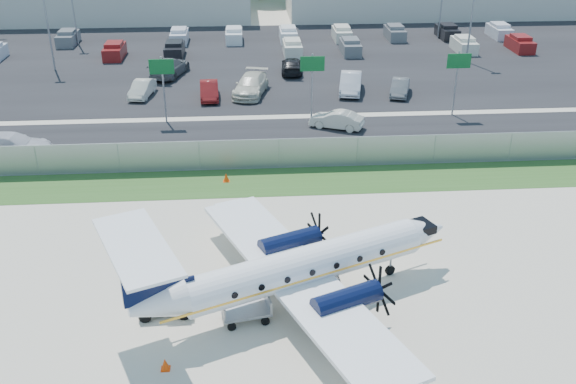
{
  "coord_description": "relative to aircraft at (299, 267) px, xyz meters",
  "views": [
    {
      "loc": [
        -2.07,
        -23.21,
        17.03
      ],
      "look_at": [
        0.0,
        6.0,
        2.3
      ],
      "focal_mm": 40.0,
      "sensor_mm": 36.0,
      "label": 1
    }
  ],
  "objects": [
    {
      "name": "cone_port_wing",
      "position": [
        -5.42,
        -3.82,
        -1.63
      ],
      "size": [
        0.35,
        0.35,
        0.5
      ],
      "color": "#FF4408",
      "rests_on": "ground"
    },
    {
      "name": "pushback_tug",
      "position": [
        -5.66,
        -0.13,
        -1.28
      ],
      "size": [
        2.3,
        1.68,
        1.22
      ],
      "color": "white",
      "rests_on": "ground"
    },
    {
      "name": "access_road",
      "position": [
        -0.02,
        19.3,
        -1.85
      ],
      "size": [
        170.0,
        8.0,
        0.02
      ],
      "primitive_type": "cube",
      "color": "black",
      "rests_on": "ground"
    },
    {
      "name": "grass_verge",
      "position": [
        -0.02,
        12.3,
        -1.86
      ],
      "size": [
        170.0,
        4.0,
        0.02
      ],
      "primitive_type": "cube",
      "color": "#2D561E",
      "rests_on": "ground"
    },
    {
      "name": "parked_car_c",
      "position": [
        -1.52,
        29.51,
        -1.87
      ],
      "size": [
        3.55,
        6.04,
        1.64
      ],
      "primitive_type": "imported",
      "rotation": [
        0.0,
        0.0,
        -0.23
      ],
      "color": "beige",
      "rests_on": "ground"
    },
    {
      "name": "light_pole_nw",
      "position": [
        -20.02,
        38.3,
        3.37
      ],
      "size": [
        0.9,
        0.35,
        9.09
      ],
      "color": "gray",
      "rests_on": "ground"
    },
    {
      "name": "road_car_west",
      "position": [
        -17.56,
        17.49,
        -1.87
      ],
      "size": [
        5.51,
        2.54,
        1.56
      ],
      "primitive_type": "imported",
      "rotation": [
        0.0,
        0.0,
        1.5
      ],
      "color": "silver",
      "rests_on": "ground"
    },
    {
      "name": "baggage_cart_far",
      "position": [
        0.86,
        0.63,
        -1.4
      ],
      "size": [
        1.99,
        1.28,
        1.01
      ],
      "color": "gray",
      "rests_on": "ground"
    },
    {
      "name": "road_car_mid",
      "position": [
        4.62,
        21.12,
        -1.87
      ],
      "size": [
        4.15,
        2.85,
        1.3
      ],
      "primitive_type": "imported",
      "rotation": [
        0.0,
        0.0,
        -1.99
      ],
      "color": "beige",
      "rests_on": "ground"
    },
    {
      "name": "parking_lot",
      "position": [
        -0.02,
        40.3,
        -1.85
      ],
      "size": [
        170.0,
        32.0,
        0.02
      ],
      "primitive_type": "cube",
      "color": "black",
      "rests_on": "ground"
    },
    {
      "name": "parked_car_d",
      "position": [
        6.99,
        29.51,
        -1.87
      ],
      "size": [
        2.68,
        5.23,
        1.64
      ],
      "primitive_type": "imported",
      "rotation": [
        0.0,
        0.0,
        -0.2
      ],
      "color": "silver",
      "rests_on": "ground"
    },
    {
      "name": "parked_car_b",
      "position": [
        -4.99,
        28.71,
        -1.87
      ],
      "size": [
        1.71,
        4.31,
        1.4
      ],
      "primitive_type": "imported",
      "rotation": [
        0.0,
        0.0,
        0.06
      ],
      "color": "maroon",
      "rests_on": "ground"
    },
    {
      "name": "parked_car_f",
      "position": [
        -8.9,
        35.58,
        -1.87
      ],
      "size": [
        3.75,
        6.11,
        1.65
      ],
      "primitive_type": "imported",
      "rotation": [
        0.0,
        0.0,
        2.87
      ],
      "color": "#595B5E",
      "rests_on": "ground"
    },
    {
      "name": "light_pole_ne",
      "position": [
        19.98,
        38.3,
        3.37
      ],
      "size": [
        0.9,
        0.35,
        9.09
      ],
      "color": "gray",
      "rests_on": "ground"
    },
    {
      "name": "perimeter_fence",
      "position": [
        -0.02,
        14.3,
        -0.86
      ],
      "size": [
        120.0,
        0.06,
        1.99
      ],
      "color": "gray",
      "rests_on": "ground"
    },
    {
      "name": "sign_mid",
      "position": [
        2.98,
        23.21,
        1.75
      ],
      "size": [
        1.8,
        0.26,
        5.0
      ],
      "color": "gray",
      "rests_on": "ground"
    },
    {
      "name": "cone_starboard_wing",
      "position": [
        -3.36,
        12.57,
        -1.6
      ],
      "size": [
        0.39,
        0.39,
        0.56
      ],
      "color": "#FF4408",
      "rests_on": "ground"
    },
    {
      "name": "aircraft",
      "position": [
        0.0,
        0.0,
        0.0
      ],
      "size": [
        15.59,
        15.14,
        4.83
      ],
      "color": "white",
      "rests_on": "ground"
    },
    {
      "name": "parked_car_e",
      "position": [
        11.03,
        28.49,
        -1.87
      ],
      "size": [
        2.53,
        4.23,
        1.32
      ],
      "primitive_type": "imported",
      "rotation": [
        0.0,
        0.0,
        -0.31
      ],
      "color": "#595B5E",
      "rests_on": "ground"
    },
    {
      "name": "sign_left",
      "position": [
        -8.02,
        23.21,
        1.75
      ],
      "size": [
        1.8,
        0.26,
        5.0
      ],
      "color": "gray",
      "rests_on": "ground"
    },
    {
      "name": "far_parking_rows",
      "position": [
        -0.02,
        45.3,
        -1.87
      ],
      "size": [
        56.0,
        10.0,
        1.6
      ],
      "primitive_type": null,
      "color": "gray",
      "rests_on": "ground"
    },
    {
      "name": "parked_car_a",
      "position": [
        -10.61,
        29.6,
        -1.87
      ],
      "size": [
        2.0,
        4.2,
        1.33
      ],
      "primitive_type": "imported",
      "rotation": [
        0.0,
        0.0,
        -0.15
      ],
      "color": "beige",
      "rests_on": "ground"
    },
    {
      "name": "parked_car_g",
      "position": [
        2.45,
        35.78,
        -1.87
      ],
      "size": [
        2.32,
        4.91,
        1.38
      ],
      "primitive_type": "imported",
      "rotation": [
        0.0,
        0.0,
        3.06
      ],
      "color": "black",
      "rests_on": "ground"
    },
    {
      "name": "baggage_cart_near",
      "position": [
        -2.32,
        -1.01,
        -1.37
      ],
      "size": [
        2.23,
        1.58,
        1.07
      ],
      "color": "gray",
      "rests_on": "ground"
    },
    {
      "name": "ground",
      "position": [
        -0.02,
        0.3,
        -1.87
      ],
      "size": [
        170.0,
        170.0,
        0.0
      ],
      "primitive_type": "plane",
      "color": "beige",
      "rests_on": "ground"
    },
    {
      "name": "sign_right",
      "position": [
        13.98,
        23.21,
        1.75
      ],
      "size": [
        1.8,
        0.26,
        5.0
      ],
      "color": "gray",
      "rests_on": "ground"
    }
  ]
}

